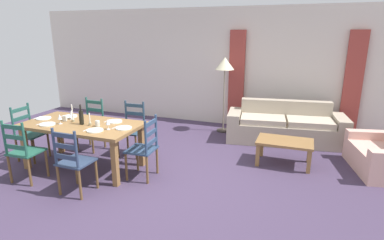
{
  "coord_description": "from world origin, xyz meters",
  "views": [
    {
      "loc": [
        2.03,
        -3.83,
        2.15
      ],
      "look_at": [
        0.31,
        0.78,
        0.75
      ],
      "focal_mm": 28.93,
      "sensor_mm": 36.0,
      "label": 1
    }
  ],
  "objects": [
    {
      "name": "dining_chair_far_left",
      "position": [
        -1.69,
        0.74,
        0.48
      ],
      "size": [
        0.44,
        0.42,
        0.96
      ],
      "color": "#265C51",
      "rests_on": "ground_plane"
    },
    {
      "name": "dinner_plate_far_left",
      "position": [
        -1.72,
        0.23,
        0.76
      ],
      "size": [
        0.24,
        0.24,
        0.02
      ],
      "primitive_type": "cylinder",
      "color": "white",
      "rests_on": "dining_table"
    },
    {
      "name": "dinner_plate_near_left",
      "position": [
        -1.72,
        -0.27,
        0.76
      ],
      "size": [
        0.24,
        0.24,
        0.02
      ],
      "primitive_type": "cylinder",
      "color": "white",
      "rests_on": "dining_table"
    },
    {
      "name": "ground_plane",
      "position": [
        0.0,
        0.0,
        -0.01
      ],
      "size": [
        9.6,
        9.6,
        0.02
      ],
      "primitive_type": "cube",
      "color": "#43344F"
    },
    {
      "name": "dining_table",
      "position": [
        -1.27,
        -0.02,
        0.66
      ],
      "size": [
        1.9,
        0.96,
        0.75
      ],
      "color": "olive",
      "rests_on": "ground_plane"
    },
    {
      "name": "dinner_plate_near_right",
      "position": [
        -0.82,
        -0.27,
        0.76
      ],
      "size": [
        0.24,
        0.24,
        0.02
      ],
      "primitive_type": "cylinder",
      "color": "white",
      "rests_on": "dining_table"
    },
    {
      "name": "fork_far_right",
      "position": [
        -0.97,
        0.23,
        0.75
      ],
      "size": [
        0.02,
        0.17,
        0.01
      ],
      "primitive_type": "cube",
      "rotation": [
        0.0,
        0.0,
        0.05
      ],
      "color": "silver",
      "rests_on": "dining_table"
    },
    {
      "name": "wine_glass_far_left",
      "position": [
        -1.58,
        0.12,
        0.86
      ],
      "size": [
        0.06,
        0.06,
        0.16
      ],
      "color": "white",
      "rests_on": "dining_table"
    },
    {
      "name": "candle_short",
      "position": [
        -1.07,
        -0.06,
        0.8
      ],
      "size": [
        0.05,
        0.05,
        0.2
      ],
      "color": "#998C66",
      "rests_on": "dining_table"
    },
    {
      "name": "curtain_panel_right",
      "position": [
        2.91,
        3.16,
        1.1
      ],
      "size": [
        0.35,
        0.08,
        2.2
      ],
      "primitive_type": "cube",
      "color": "#9C3B34",
      "rests_on": "ground_plane"
    },
    {
      "name": "coffee_cup_secondary",
      "position": [
        -1.62,
        0.0,
        0.8
      ],
      "size": [
        0.07,
        0.07,
        0.09
      ],
      "primitive_type": "cylinder",
      "color": "beige",
      "rests_on": "dining_table"
    },
    {
      "name": "fork_near_left",
      "position": [
        -1.87,
        -0.27,
        0.75
      ],
      "size": [
        0.02,
        0.17,
        0.01
      ],
      "primitive_type": "cube",
      "rotation": [
        0.0,
        0.0,
        0.02
      ],
      "color": "silver",
      "rests_on": "dining_table"
    },
    {
      "name": "dining_chair_near_right",
      "position": [
        -0.81,
        -0.78,
        0.48
      ],
      "size": [
        0.43,
        0.41,
        0.96
      ],
      "color": "navy",
      "rests_on": "ground_plane"
    },
    {
      "name": "dining_chair_head_east",
      "position": [
        -0.15,
        -0.01,
        0.48
      ],
      "size": [
        0.42,
        0.44,
        0.96
      ],
      "color": "navy",
      "rests_on": "ground_plane"
    },
    {
      "name": "dinner_plate_head_west",
      "position": [
        -2.05,
        -0.02,
        0.76
      ],
      "size": [
        0.24,
        0.24,
        0.02
      ],
      "primitive_type": "cylinder",
      "color": "white",
      "rests_on": "dining_table"
    },
    {
      "name": "candle_tall",
      "position": [
        -1.45,
        -0.0,
        0.83
      ],
      "size": [
        0.05,
        0.05,
        0.29
      ],
      "color": "#998C66",
      "rests_on": "dining_table"
    },
    {
      "name": "fork_far_left",
      "position": [
        -1.87,
        0.23,
        0.75
      ],
      "size": [
        0.03,
        0.17,
        0.01
      ],
      "primitive_type": "cube",
      "rotation": [
        0.0,
        0.0,
        -0.07
      ],
      "color": "silver",
      "rests_on": "dining_table"
    },
    {
      "name": "fork_head_east",
      "position": [
        -0.64,
        -0.02,
        0.75
      ],
      "size": [
        0.03,
        0.17,
        0.01
      ],
      "primitive_type": "cube",
      "rotation": [
        0.0,
        0.0,
        -0.07
      ],
      "color": "silver",
      "rests_on": "dining_table"
    },
    {
      "name": "couch",
      "position": [
        1.7,
        2.46,
        0.29
      ],
      "size": [
        2.37,
        1.12,
        0.8
      ],
      "color": "#B2A38D",
      "rests_on": "ground_plane"
    },
    {
      "name": "dinner_plate_far_right",
      "position": [
        -0.82,
        0.23,
        0.76
      ],
      "size": [
        0.24,
        0.24,
        0.02
      ],
      "primitive_type": "cylinder",
      "color": "white",
      "rests_on": "dining_table"
    },
    {
      "name": "coffee_cup_primary",
      "position": [
        -0.93,
        -0.06,
        0.8
      ],
      "size": [
        0.07,
        0.07,
        0.09
      ],
      "primitive_type": "cylinder",
      "color": "beige",
      "rests_on": "dining_table"
    },
    {
      "name": "wine_bottle",
      "position": [
        -1.24,
        -0.05,
        0.87
      ],
      "size": [
        0.07,
        0.07,
        0.32
      ],
      "color": "black",
      "rests_on": "dining_table"
    },
    {
      "name": "fork_head_west",
      "position": [
        -2.2,
        -0.02,
        0.75
      ],
      "size": [
        0.03,
        0.17,
        0.01
      ],
      "primitive_type": "cube",
      "rotation": [
        0.0,
        0.0,
        0.09
      ],
      "color": "silver",
      "rests_on": "dining_table"
    },
    {
      "name": "dinner_plate_head_east",
      "position": [
        -0.49,
        -0.02,
        0.76
      ],
      "size": [
        0.24,
        0.24,
        0.02
      ],
      "primitive_type": "cylinder",
      "color": "white",
      "rests_on": "dining_table"
    },
    {
      "name": "fork_near_right",
      "position": [
        -0.97,
        -0.27,
        0.75
      ],
      "size": [
        0.02,
        0.17,
        0.01
      ],
      "primitive_type": "cube",
      "rotation": [
        0.0,
        0.0,
        0.01
      ],
      "color": "silver",
      "rests_on": "dining_table"
    },
    {
      "name": "dining_chair_near_left",
      "position": [
        -1.75,
        -0.74,
        0.48
      ],
      "size": [
        0.44,
        0.42,
        0.96
      ],
      "color": "#235C49",
      "rests_on": "ground_plane"
    },
    {
      "name": "curtain_panel_left",
      "position": [
        0.51,
        3.16,
        1.1
      ],
      "size": [
        0.35,
        0.08,
        2.2
      ],
      "primitive_type": "cube",
      "color": "#9C3B34",
      "rests_on": "ground_plane"
    },
    {
      "name": "wine_glass_near_right",
      "position": [
        -0.68,
        -0.14,
        0.86
      ],
      "size": [
        0.06,
        0.06,
        0.16
      ],
      "color": "white",
      "rests_on": "dining_table"
    },
    {
      "name": "dining_chair_far_right",
      "position": [
        -0.83,
        0.76,
        0.48
      ],
      "size": [
        0.44,
        0.42,
        0.96
      ],
      "color": "#2A4356",
      "rests_on": "ground_plane"
    },
    {
      "name": "standing_lamp",
      "position": [
        0.36,
        2.64,
        1.41
      ],
      "size": [
        0.4,
        0.4,
        1.64
      ],
      "color": "#332D28",
      "rests_on": "ground_plane"
    },
    {
      "name": "dining_chair_head_west",
      "position": [
        -2.39,
        -0.06,
        0.48
      ],
      "size": [
        0.42,
        0.44,
        0.96
      ],
      "color": "#23554D",
      "rests_on": "ground_plane"
    },
    {
      "name": "wall_far",
      "position": [
        0.0,
        3.3,
        1.35
      ],
      "size": [
        9.6,
        0.16,
        2.7
      ],
      "primitive_type": "cube",
      "color": "beige",
      "rests_on": "ground_plane"
    },
    {
      "name": "coffee_table",
      "position": [
        1.78,
        1.24,
        0.36
      ],
      "size": [
        0.9,
        0.56,
        0.42
      ],
      "color": "olive",
      "rests_on": "ground_plane"
    },
    {
      "name": "wine_glass_near_left",
      "position": [
        -1.56,
        -0.16,
        0.86
      ],
      "size": [
        0.06,
        0.06,
        0.16
      ],
      "color": "white",
      "rests_on": "dining_table"
    }
  ]
}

